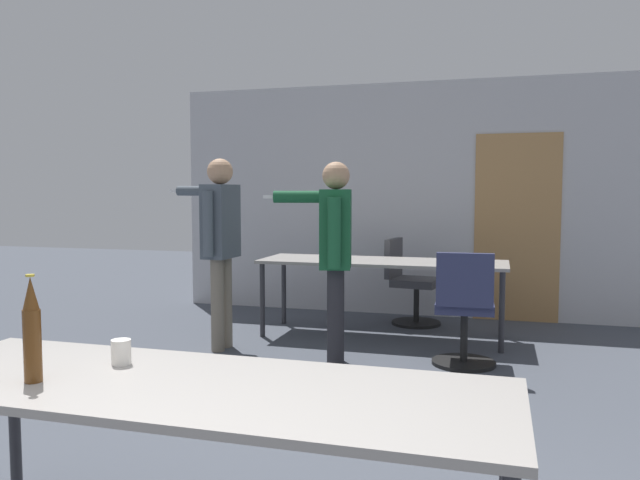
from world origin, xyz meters
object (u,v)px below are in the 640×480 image
Objects in this scene: drink_cup at (121,352)px; office_chair_mid_tucked at (464,312)px; person_right_polo at (219,233)px; office_chair_far_right at (410,285)px; person_far_watching at (334,244)px; beer_bottle at (32,332)px.

office_chair_mid_tucked is at bearing 69.53° from drink_cup.
office_chair_mid_tucked is at bearing -87.97° from person_right_polo.
office_chair_far_right is at bearing 84.06° from drink_cup.
person_far_watching is at bearing -170.87° from office_chair_mid_tucked.
person_far_watching is 2.83m from drink_cup.
person_right_polo is at bearing 104.38° from beer_bottle.
beer_bottle reaches higher than drink_cup.
drink_cup is (-0.48, -4.58, 0.38)m from office_chair_far_right.
office_chair_mid_tucked is at bearing -90.01° from person_far_watching.
office_chair_far_right is 2.41× the size of beer_bottle.
person_far_watching is 1.81× the size of office_chair_far_right.
office_chair_mid_tucked is 1.03× the size of office_chair_far_right.
office_chair_mid_tucked is (2.15, 0.01, -0.60)m from person_right_polo.
person_far_watching reaches higher than beer_bottle.
beer_bottle is (-0.64, -4.86, 0.51)m from office_chair_far_right.
beer_bottle reaches higher than office_chair_mid_tucked.
drink_cup is at bearing -159.68° from person_right_polo.
person_right_polo is at bearing -34.31° from office_chair_far_right.
person_far_watching is 1.75× the size of office_chair_mid_tucked.
person_right_polo is 1.81× the size of office_chair_mid_tucked.
drink_cup is at bearing 166.12° from person_far_watching.
person_far_watching is at bearing 87.91° from drink_cup.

